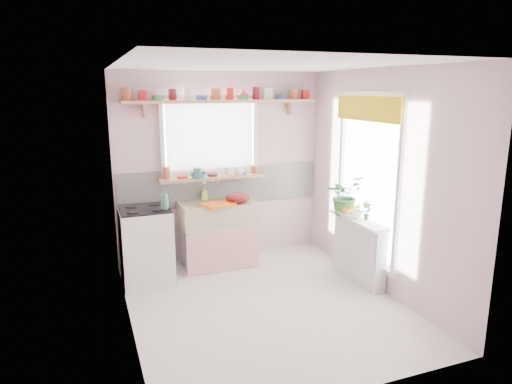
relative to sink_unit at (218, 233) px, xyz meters
name	(u,v)px	position (x,y,z in m)	size (l,w,h in m)	color
room	(289,164)	(0.81, -0.43, 0.94)	(3.20, 3.20, 3.20)	silver
sink_unit	(218,233)	(0.00, 0.00, 0.00)	(0.95, 0.65, 1.11)	white
cooker	(146,246)	(-0.95, -0.24, 0.03)	(0.58, 0.58, 0.93)	white
radiator_ledge	(359,249)	(1.45, -1.09, -0.03)	(0.22, 0.95, 0.78)	white
windowsill	(213,178)	(0.00, 0.19, 0.71)	(1.40, 0.22, 0.04)	tan
pine_shelf	(223,101)	(0.15, 0.18, 1.69)	(2.52, 0.24, 0.04)	tan
shelf_crockery	(222,95)	(0.15, 0.18, 1.76)	(2.47, 0.11, 0.12)	#A55133
sill_crockery	(211,172)	(-0.02, 0.19, 0.78)	(1.35, 0.11, 0.12)	#A55133
dish_tray	(218,204)	(-0.04, -0.19, 0.44)	(0.37, 0.28, 0.04)	orange
colander	(237,197)	(0.24, -0.12, 0.49)	(0.31, 0.31, 0.14)	maroon
jade_plant	(345,195)	(1.36, -0.87, 0.59)	(0.44, 0.38, 0.49)	#326C2B
fruit_bowl	(349,214)	(1.36, -0.99, 0.38)	(0.32, 0.32, 0.08)	silver
herb_pot	(366,211)	(1.48, -1.16, 0.45)	(0.12, 0.08, 0.22)	#2B5E25
soap_bottle_sink	(204,193)	(-0.11, 0.21, 0.50)	(0.08, 0.08, 0.17)	#C1D35E
sill_cup	(239,171)	(0.34, 0.13, 0.78)	(0.13, 0.13, 0.10)	#ECE5CC
sill_bowl	(198,175)	(-0.20, 0.13, 0.76)	(0.21, 0.21, 0.07)	#376BB4
shelf_vase	(243,94)	(0.45, 0.24, 1.78)	(0.13, 0.13, 0.14)	#AD4A35
cooker_bottle	(165,199)	(-0.73, -0.37, 0.61)	(0.10, 0.10, 0.25)	#408155
fruit	(350,209)	(1.37, -0.98, 0.44)	(0.20, 0.14, 0.10)	orange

